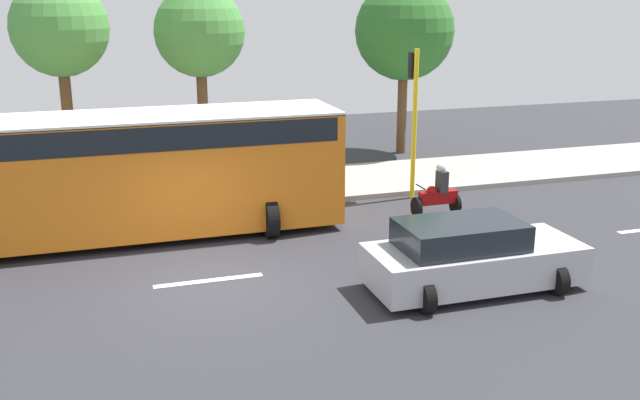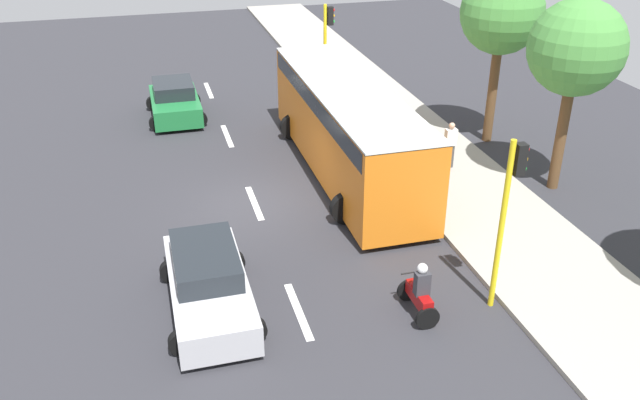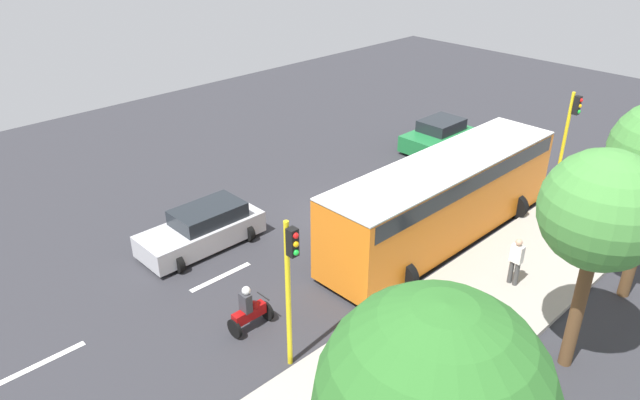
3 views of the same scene
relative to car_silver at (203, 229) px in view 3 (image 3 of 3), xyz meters
The scene contains 15 objects.
ground_plane 5.70m from the car_silver, 68.20° to the left, with size 40.00×60.00×0.10m, color #2D2D33.
sidewalk 10.52m from the car_silver, 29.97° to the left, with size 4.00×60.00×0.15m, color #9E998E.
lane_stripe_far_north 7.11m from the car_silver, 72.75° to the right, with size 0.20×2.40×0.01m, color white.
lane_stripe_north 2.34m from the car_silver, 19.79° to the right, with size 0.20×2.40×0.01m, color white.
lane_stripe_mid 5.69m from the car_silver, 68.20° to the left, with size 0.20×2.40×0.01m, color white.
lane_stripe_south 11.46m from the car_silver, 79.43° to the left, with size 0.20×2.40×0.01m, color white.
lane_stripe_far_south 17.39m from the car_silver, 83.07° to the left, with size 0.20×2.40×0.01m, color white.
car_silver is the anchor object (origin of this frame).
car_green 13.95m from the car_silver, 88.74° to the left, with size 2.37×3.81×1.52m.
city_bus 8.90m from the car_silver, 49.85° to the left, with size 3.20×11.00×3.16m.
motorcycle 5.19m from the car_silver, 18.78° to the right, with size 0.60×1.30×1.53m.
pedestrian_near_signal 10.94m from the car_silver, 32.34° to the left, with size 0.40×0.24×1.69m.
traffic_light_corner 15.42m from the car_silver, 62.93° to the left, with size 0.49×0.24×4.50m.
traffic_light_midblock 7.50m from the car_silver, 14.44° to the right, with size 0.49×0.24×4.50m.
street_tree_south 13.30m from the car_silver, 17.00° to the left, with size 3.02×3.02×6.31m.
Camera 3 is at (14.29, -15.06, 11.47)m, focal length 33.05 mm.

